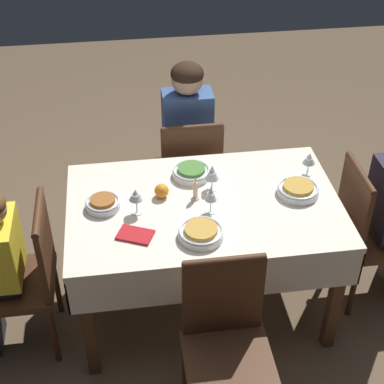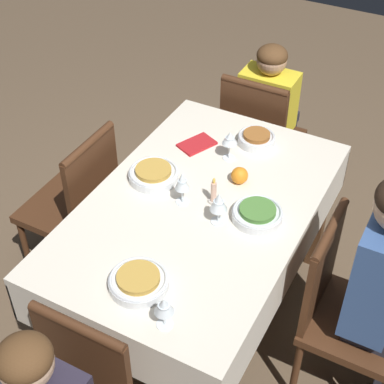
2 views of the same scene
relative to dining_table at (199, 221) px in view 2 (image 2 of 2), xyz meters
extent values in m
plane|color=brown|center=(0.00, 0.00, -0.66)|extent=(8.00, 8.00, 0.00)
cube|color=silver|center=(0.00, 0.00, 0.08)|extent=(1.39, 0.88, 0.04)
cube|color=silver|center=(0.00, 0.44, -0.04)|extent=(1.39, 0.01, 0.20)
cube|color=silver|center=(0.00, -0.44, -0.04)|extent=(1.39, 0.01, 0.20)
cube|color=silver|center=(0.69, 0.00, -0.04)|extent=(0.01, 0.88, 0.20)
cube|color=silver|center=(-0.69, 0.00, -0.04)|extent=(0.01, 0.88, 0.20)
cube|color=#4C2D19|center=(0.63, 0.37, -0.30)|extent=(0.06, 0.06, 0.72)
cube|color=#4C2D19|center=(-0.63, 0.37, -0.30)|extent=(0.06, 0.06, 0.72)
cube|color=#4C2D19|center=(0.63, -0.37, -0.30)|extent=(0.06, 0.06, 0.72)
cube|color=#472816|center=(-0.02, -0.73, -0.24)|extent=(0.40, 0.40, 0.04)
cube|color=#472816|center=(-0.02, -0.55, 0.00)|extent=(0.37, 0.03, 0.44)
cylinder|color=#472816|center=(-0.02, -0.55, 0.21)|extent=(0.36, 0.04, 0.04)
cylinder|color=#472816|center=(-0.19, -0.56, -0.46)|extent=(0.03, 0.03, 0.40)
cylinder|color=#472816|center=(0.16, -0.56, -0.46)|extent=(0.03, 0.03, 0.40)
cube|color=#472816|center=(0.99, 0.11, -0.24)|extent=(0.40, 0.40, 0.04)
cube|color=#472816|center=(0.81, 0.11, 0.00)|extent=(0.03, 0.37, 0.44)
cylinder|color=#472816|center=(0.81, 0.11, 0.21)|extent=(0.04, 0.36, 0.04)
cylinder|color=#472816|center=(1.16, -0.07, -0.46)|extent=(0.03, 0.03, 0.40)
cylinder|color=#472816|center=(1.16, 0.28, -0.46)|extent=(0.03, 0.03, 0.40)
cylinder|color=#472816|center=(0.82, -0.07, -0.46)|extent=(0.03, 0.03, 0.40)
cylinder|color=#472816|center=(0.82, 0.28, -0.46)|extent=(0.03, 0.03, 0.40)
cube|color=#472816|center=(-0.81, 0.01, 0.00)|extent=(0.03, 0.37, 0.44)
cylinder|color=#472816|center=(-0.81, 0.01, 0.21)|extent=(0.04, 0.36, 0.04)
cube|color=#472816|center=(0.00, 0.73, -0.24)|extent=(0.40, 0.40, 0.04)
cube|color=#472816|center=(0.00, 0.55, 0.00)|extent=(0.37, 0.03, 0.44)
cylinder|color=#472816|center=(0.00, 0.55, 0.21)|extent=(0.36, 0.04, 0.04)
cylinder|color=#472816|center=(0.18, 0.91, -0.46)|extent=(0.03, 0.03, 0.40)
cylinder|color=#472816|center=(-0.17, 0.91, -0.46)|extent=(0.03, 0.03, 0.40)
cylinder|color=#472816|center=(0.18, 0.56, -0.46)|extent=(0.03, 0.03, 0.40)
cylinder|color=#472816|center=(-0.17, 0.56, -0.46)|extent=(0.03, 0.03, 0.40)
cube|color=#38568E|center=(-0.02, -0.76, 0.08)|extent=(0.30, 0.18, 0.49)
cube|color=#282833|center=(1.19, 0.11, -0.44)|extent=(0.14, 0.22, 0.44)
cube|color=#282833|center=(1.11, 0.11, -0.19)|extent=(0.31, 0.24, 0.06)
cube|color=yellow|center=(1.02, 0.11, 0.01)|extent=(0.18, 0.30, 0.34)
sphere|color=tan|center=(1.02, 0.11, 0.25)|extent=(0.16, 0.16, 0.16)
ellipsoid|color=brown|center=(1.02, 0.11, 0.28)|extent=(0.16, 0.16, 0.11)
sphere|color=#D6A884|center=(-1.02, 0.01, 0.30)|extent=(0.16, 0.16, 0.16)
ellipsoid|color=brown|center=(-1.02, 0.01, 0.33)|extent=(0.16, 0.16, 0.11)
cylinder|color=silver|center=(0.03, -0.25, 0.11)|extent=(0.21, 0.21, 0.04)
torus|color=silver|center=(0.03, -0.25, 0.14)|extent=(0.20, 0.20, 0.01)
cylinder|color=#4C7F38|center=(0.03, -0.25, 0.14)|extent=(0.15, 0.15, 0.02)
cylinder|color=white|center=(-0.06, -0.12, 0.10)|extent=(0.06, 0.06, 0.00)
cylinder|color=white|center=(-0.06, -0.12, 0.13)|extent=(0.01, 0.01, 0.06)
cone|color=white|center=(-0.06, -0.12, 0.20)|extent=(0.07, 0.07, 0.08)
cylinder|color=white|center=(-0.06, -0.12, 0.19)|extent=(0.04, 0.04, 0.04)
cylinder|color=silver|center=(0.51, -0.04, 0.11)|extent=(0.17, 0.17, 0.04)
torus|color=silver|center=(0.51, -0.04, 0.14)|extent=(0.17, 0.17, 0.01)
cylinder|color=#995B28|center=(0.51, -0.04, 0.14)|extent=(0.13, 0.13, 0.02)
cylinder|color=white|center=(0.34, 0.03, 0.10)|extent=(0.06, 0.06, 0.00)
cylinder|color=white|center=(0.34, 0.03, 0.14)|extent=(0.01, 0.01, 0.08)
cone|color=white|center=(0.34, 0.03, 0.21)|extent=(0.07, 0.07, 0.06)
cylinder|color=white|center=(0.34, 0.03, 0.20)|extent=(0.04, 0.04, 0.03)
cylinder|color=silver|center=(-0.49, -0.01, 0.11)|extent=(0.22, 0.22, 0.04)
torus|color=silver|center=(-0.49, -0.01, 0.14)|extent=(0.21, 0.21, 0.01)
cylinder|color=gold|center=(-0.49, -0.01, 0.14)|extent=(0.16, 0.16, 0.02)
cylinder|color=white|center=(-0.60, -0.18, 0.10)|extent=(0.06, 0.06, 0.00)
cylinder|color=white|center=(-0.60, -0.18, 0.13)|extent=(0.01, 0.01, 0.07)
cone|color=white|center=(-0.60, -0.18, 0.20)|extent=(0.07, 0.07, 0.06)
cylinder|color=white|center=(-0.60, -0.18, 0.18)|extent=(0.04, 0.04, 0.03)
cylinder|color=silver|center=(0.06, 0.25, 0.11)|extent=(0.22, 0.22, 0.04)
torus|color=silver|center=(0.06, 0.25, 0.14)|extent=(0.21, 0.21, 0.01)
cylinder|color=gold|center=(0.06, 0.25, 0.14)|extent=(0.16, 0.16, 0.02)
cylinder|color=white|center=(-0.02, 0.07, 0.10)|extent=(0.06, 0.06, 0.00)
cylinder|color=white|center=(-0.02, 0.07, 0.13)|extent=(0.01, 0.01, 0.07)
cone|color=white|center=(-0.02, 0.07, 0.21)|extent=(0.06, 0.06, 0.08)
cylinder|color=white|center=(-0.02, 0.07, 0.19)|extent=(0.04, 0.04, 0.04)
cylinder|color=beige|center=(0.04, -0.05, 0.10)|extent=(0.04, 0.04, 0.01)
cylinder|color=beige|center=(0.04, -0.05, 0.15)|extent=(0.02, 0.02, 0.09)
ellipsoid|color=#F9C64C|center=(0.04, -0.05, 0.21)|extent=(0.01, 0.01, 0.03)
sphere|color=orange|center=(0.21, -0.09, 0.13)|extent=(0.07, 0.07, 0.07)
cube|color=red|center=(0.36, 0.20, 0.10)|extent=(0.20, 0.17, 0.01)
camera|label=1|loc=(0.39, 2.32, 1.94)|focal=55.00mm
camera|label=2|loc=(-1.62, -0.83, 1.72)|focal=55.00mm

